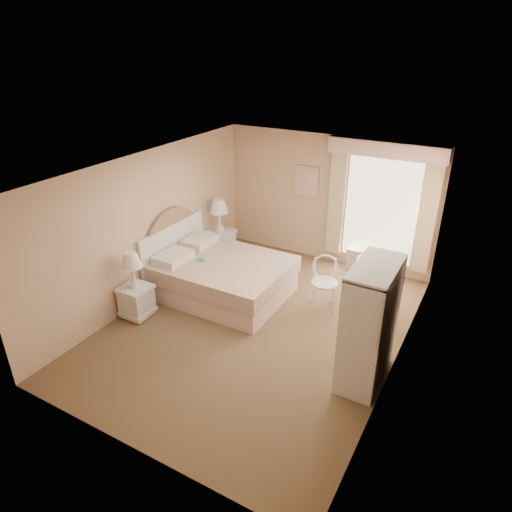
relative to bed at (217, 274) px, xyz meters
The scene contains 9 objects.
room 1.52m from the bed, 25.94° to the right, with size 4.21×5.51×2.51m.
window 3.18m from the bed, 44.27° to the left, with size 2.05×0.22×2.51m.
framed_art 2.56m from the bed, 72.94° to the left, with size 0.52×0.04×0.62m.
bed is the anchor object (origin of this frame).
nightstand_near 1.45m from the bed, 119.94° to the right, with size 0.46×0.46×1.12m.
nightstand_far 1.40m from the bed, 121.31° to the left, with size 0.51×0.51×1.24m.
round_table 2.73m from the bed, 23.22° to the left, with size 0.72×0.72×0.76m.
cafe_chair 1.86m from the bed, 16.59° to the left, with size 0.57×0.57×0.90m.
armoire 3.08m from the bed, 17.05° to the right, with size 0.50×1.01×1.68m.
Camera 1 is at (2.90, -5.24, 4.14)m, focal length 32.00 mm.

